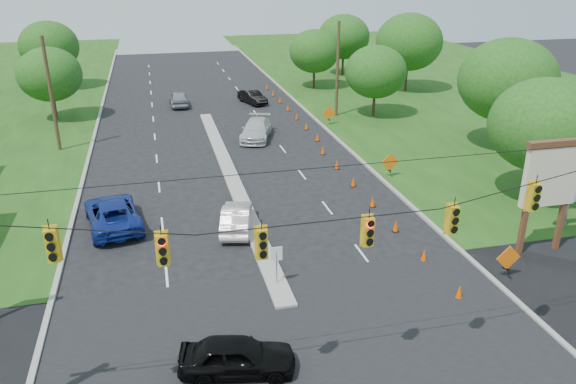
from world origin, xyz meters
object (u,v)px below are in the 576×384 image
object	(u,v)px
pylon_sign	(553,179)
black_sedan	(237,356)
white_sedan	(237,218)
blue_pickup	(113,213)

from	to	relation	value
pylon_sign	black_sedan	world-z (taller)	pylon_sign
black_sedan	white_sedan	size ratio (longest dim) A/B	0.96
white_sedan	blue_pickup	size ratio (longest dim) A/B	0.75
pylon_sign	blue_pickup	size ratio (longest dim) A/B	1.03
pylon_sign	white_sedan	size ratio (longest dim) A/B	1.37
pylon_sign	white_sedan	bearing A→B (deg)	157.87
pylon_sign	black_sedan	xyz separation A→B (m)	(-17.04, -5.69, -3.27)
black_sedan	pylon_sign	bearing A→B (deg)	-60.35
pylon_sign	blue_pickup	bearing A→B (deg)	159.41
white_sedan	blue_pickup	world-z (taller)	blue_pickup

